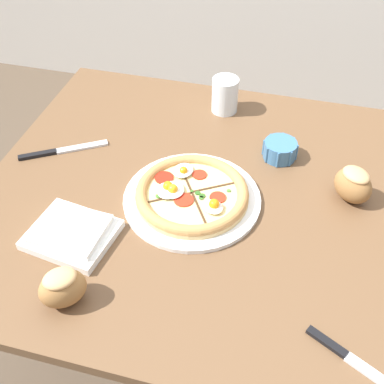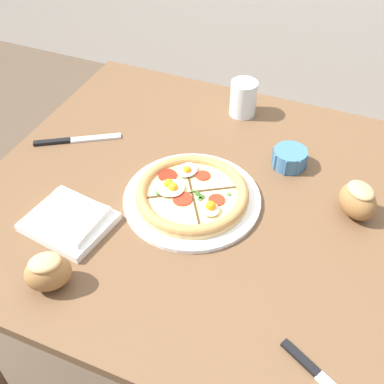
{
  "view_description": "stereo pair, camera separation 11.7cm",
  "coord_description": "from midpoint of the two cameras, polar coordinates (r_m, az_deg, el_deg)",
  "views": [
    {
      "loc": [
        0.12,
        -0.85,
        1.56
      ],
      "look_at": [
        -0.09,
        -0.03,
        0.75
      ],
      "focal_mm": 45.0,
      "sensor_mm": 36.0,
      "label": 1
    },
    {
      "loc": [
        0.23,
        -0.81,
        1.56
      ],
      "look_at": [
        -0.09,
        -0.03,
        0.75
      ],
      "focal_mm": 45.0,
      "sensor_mm": 36.0,
      "label": 2
    }
  ],
  "objects": [
    {
      "name": "knife_spare",
      "position": [
        0.96,
        18.95,
        -20.52
      ],
      "size": [
        0.18,
        0.11,
        0.01
      ],
      "rotation": [
        0.0,
        0.0,
        -0.47
      ],
      "color": "silver",
      "rests_on": "dining_table"
    },
    {
      "name": "knife_main",
      "position": [
        1.39,
        -11.24,
        5.99
      ],
      "size": [
        0.22,
        0.14,
        0.01
      ],
      "rotation": [
        0.0,
        0.0,
        0.55
      ],
      "color": "silver",
      "rests_on": "dining_table"
    },
    {
      "name": "water_glass",
      "position": [
        1.47,
        8.39,
        10.65
      ],
      "size": [
        0.08,
        0.08,
        0.11
      ],
      "color": "white",
      "rests_on": "dining_table"
    },
    {
      "name": "bread_piece_near",
      "position": [
        1.02,
        -13.59,
        -9.33
      ],
      "size": [
        0.12,
        0.12,
        0.09
      ],
      "rotation": [
        0.0,
        0.0,
        0.7
      ],
      "color": "#A3703D",
      "rests_on": "dining_table"
    },
    {
      "name": "ground_plane",
      "position": [
        1.78,
        5.31,
        -17.99
      ],
      "size": [
        12.0,
        12.0,
        0.0
      ],
      "primitive_type": "plane",
      "color": "brown"
    },
    {
      "name": "dining_table",
      "position": [
        1.26,
        7.16,
        -4.23
      ],
      "size": [
        1.26,
        1.0,
        0.72
      ],
      "color": "brown",
      "rests_on": "ground_plane"
    },
    {
      "name": "ramekin_bowl",
      "position": [
        1.31,
        14.04,
        3.87
      ],
      "size": [
        0.09,
        0.09,
        0.05
      ],
      "color": "teal",
      "rests_on": "dining_table"
    },
    {
      "name": "bread_piece_far",
      "position": [
        1.21,
        21.72,
        -1.02
      ],
      "size": [
        0.12,
        0.12,
        0.09
      ],
      "rotation": [
        0.0,
        0.0,
        2.4
      ],
      "color": "olive",
      "rests_on": "dining_table"
    },
    {
      "name": "pizza",
      "position": [
        1.17,
        2.8,
        -0.49
      ],
      "size": [
        0.34,
        0.34,
        0.05
      ],
      "color": "white",
      "rests_on": "dining_table"
    },
    {
      "name": "napkin_folded",
      "position": [
        1.14,
        -11.63,
        -3.44
      ],
      "size": [
        0.21,
        0.18,
        0.04
      ],
      "rotation": [
        0.0,
        0.0,
        -0.15
      ],
      "color": "white",
      "rests_on": "dining_table"
    }
  ]
}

